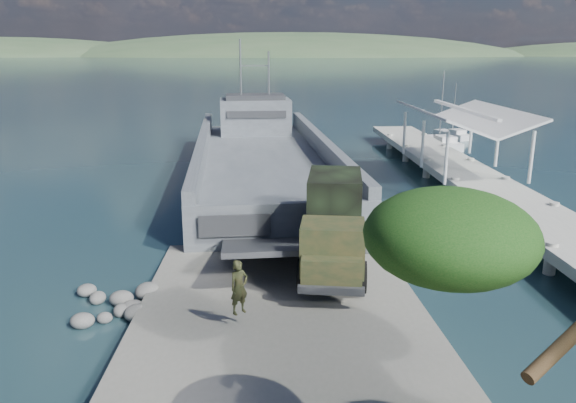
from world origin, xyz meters
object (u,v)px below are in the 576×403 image
object	(u,v)px
landing_craft	(263,167)
sailboat_far	(453,135)
pier	(465,165)
soldier	(239,298)
military_truck	(334,224)
sailboat_near	(440,143)

from	to	relation	value
landing_craft	sailboat_far	world-z (taller)	landing_craft
pier	landing_craft	xyz separation A→B (m)	(-13.49, 3.42, -0.73)
soldier	sailboat_far	xyz separation A→B (m)	(20.82, 40.60, -1.09)
military_truck	soldier	bearing A→B (deg)	-117.86
soldier	sailboat_near	bearing A→B (deg)	26.64
pier	landing_craft	world-z (taller)	landing_craft
soldier	sailboat_far	world-z (taller)	sailboat_far
sailboat_near	sailboat_far	world-z (taller)	sailboat_near
landing_craft	sailboat_far	size ratio (longest dim) A/B	6.22
sailboat_near	soldier	bearing A→B (deg)	-127.54
sailboat_far	military_truck	bearing A→B (deg)	-132.29
landing_craft	sailboat_near	world-z (taller)	landing_craft
soldier	military_truck	bearing A→B (deg)	17.22
sailboat_near	sailboat_far	xyz separation A→B (m)	(3.13, 5.54, -0.08)
sailboat_near	pier	bearing A→B (deg)	-112.68
landing_craft	pier	bearing A→B (deg)	-17.45
military_truck	sailboat_far	distance (m)	39.50
pier	sailboat_far	xyz separation A→B (m)	(6.41, 21.11, -1.29)
pier	soldier	distance (m)	24.23
pier	soldier	bearing A→B (deg)	-126.47
sailboat_near	sailboat_far	distance (m)	6.36
landing_craft	sailboat_near	distance (m)	20.72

